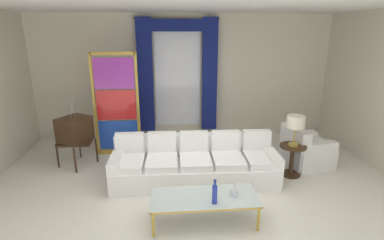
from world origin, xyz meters
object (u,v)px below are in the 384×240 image
at_px(coffee_table, 204,198).
at_px(bottle_crystal_tall, 215,194).
at_px(vintage_tv, 75,131).
at_px(stained_glass_divider, 117,107).
at_px(peacock_figurine, 140,150).
at_px(bottle_blue_decanter, 234,191).
at_px(round_side_table, 292,158).
at_px(armchair_white, 305,151).
at_px(couch_white_long, 195,164).
at_px(table_lamp_brass, 296,123).

height_order(coffee_table, bottle_crystal_tall, bottle_crystal_tall).
distance_m(bottle_crystal_tall, vintage_tv, 3.32).
height_order(coffee_table, vintage_tv, vintage_tv).
height_order(stained_glass_divider, peacock_figurine, stained_glass_divider).
height_order(bottle_crystal_tall, stained_glass_divider, stained_glass_divider).
bearing_deg(bottle_blue_decanter, round_side_table, 42.90).
height_order(bottle_blue_decanter, round_side_table, bottle_blue_decanter).
bearing_deg(bottle_blue_decanter, stained_glass_divider, 127.19).
height_order(bottle_crystal_tall, armchair_white, armchair_white).
xyz_separation_m(bottle_blue_decanter, stained_glass_divider, (-1.97, 2.60, 0.58)).
bearing_deg(stained_glass_divider, vintage_tv, -146.42).
bearing_deg(peacock_figurine, stained_glass_divider, 143.70).
height_order(couch_white_long, peacock_figurine, couch_white_long).
distance_m(couch_white_long, peacock_figurine, 1.43).
xyz_separation_m(coffee_table, table_lamp_brass, (1.80, 1.27, 0.65)).
height_order(coffee_table, peacock_figurine, peacock_figurine).
distance_m(coffee_table, bottle_blue_decanter, 0.43).
distance_m(couch_white_long, bottle_blue_decanter, 1.37).
distance_m(couch_white_long, armchair_white, 2.31).
distance_m(vintage_tv, table_lamp_brass, 4.20).
xyz_separation_m(bottle_crystal_tall, table_lamp_brass, (1.69, 1.45, 0.47)).
height_order(couch_white_long, table_lamp_brass, table_lamp_brass).
xyz_separation_m(vintage_tv, table_lamp_brass, (4.11, -0.81, 0.30)).
bearing_deg(armchair_white, peacock_figurine, 170.92).
height_order(armchair_white, peacock_figurine, armchair_white).
bearing_deg(couch_white_long, peacock_figurine, 137.69).
bearing_deg(peacock_figurine, coffee_table, -64.37).
xyz_separation_m(stained_glass_divider, peacock_figurine, (0.48, -0.35, -0.84)).
bearing_deg(round_side_table, stained_glass_divider, 158.65).
bearing_deg(vintage_tv, armchair_white, -4.77).
bearing_deg(bottle_blue_decanter, vintage_tv, 142.47).
xyz_separation_m(bottle_blue_decanter, peacock_figurine, (-1.49, 2.24, -0.26)).
distance_m(stained_glass_divider, peacock_figurine, 1.03).
distance_m(armchair_white, table_lamp_brass, 0.97).
distance_m(stained_glass_divider, round_side_table, 3.67).
bearing_deg(stained_glass_divider, peacock_figurine, -36.30).
distance_m(armchair_white, stained_glass_divider, 3.98).
bearing_deg(peacock_figurine, couch_white_long, -42.31).
distance_m(bottle_blue_decanter, peacock_figurine, 2.71).
height_order(vintage_tv, armchair_white, vintage_tv).
relative_size(peacock_figurine, round_side_table, 1.01).
xyz_separation_m(bottle_blue_decanter, round_side_table, (1.38, 1.29, -0.12)).
bearing_deg(vintage_tv, bottle_blue_decanter, -37.53).
distance_m(coffee_table, bottle_crystal_tall, 0.28).
height_order(couch_white_long, bottle_crystal_tall, couch_white_long).
relative_size(couch_white_long, vintage_tv, 2.18).
bearing_deg(bottle_blue_decanter, couch_white_long, 108.74).
height_order(round_side_table, table_lamp_brass, table_lamp_brass).
height_order(bottle_crystal_tall, peacock_figurine, bottle_crystal_tall).
height_order(vintage_tv, round_side_table, vintage_tv).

